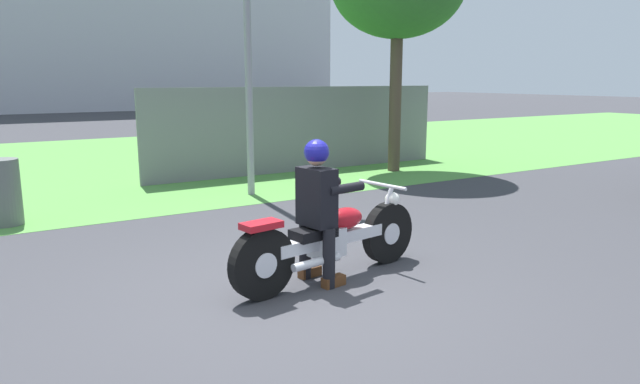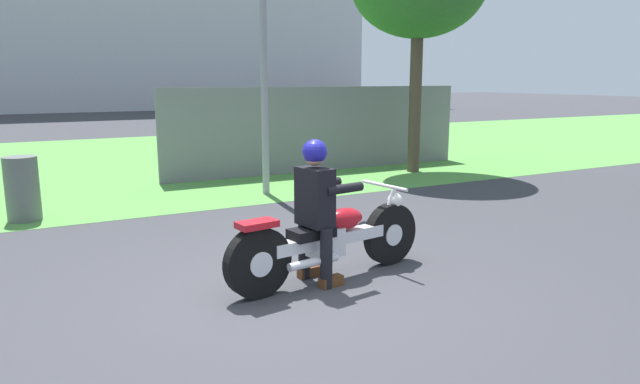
{
  "view_description": "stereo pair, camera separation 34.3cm",
  "coord_description": "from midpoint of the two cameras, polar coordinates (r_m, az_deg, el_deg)",
  "views": [
    {
      "loc": [
        -2.42,
        -4.38,
        1.97
      ],
      "look_at": [
        0.55,
        0.43,
        0.85
      ],
      "focal_mm": 32.31,
      "sensor_mm": 36.0,
      "label": 1
    },
    {
      "loc": [
        -2.12,
        -4.55,
        1.97
      ],
      "look_at": [
        0.55,
        0.43,
        0.85
      ],
      "focal_mm": 32.31,
      "sensor_mm": 36.0,
      "label": 2
    }
  ],
  "objects": [
    {
      "name": "ground",
      "position": [
        5.38,
        -1.22,
        -10.27
      ],
      "size": [
        120.0,
        120.0,
        0.0
      ],
      "primitive_type": "plane",
      "color": "#38383D"
    },
    {
      "name": "grass_verge",
      "position": [
        14.53,
        -19.01,
        2.8
      ],
      "size": [
        60.0,
        12.0,
        0.01
      ],
      "primitive_type": "cube",
      "color": "#549342",
      "rests_on": "ground"
    },
    {
      "name": "motorcycle_lead",
      "position": [
        5.7,
        2.76,
        -4.81
      ],
      "size": [
        2.29,
        0.7,
        0.89
      ],
      "rotation": [
        0.0,
        0.0,
        0.15
      ],
      "color": "black",
      "rests_on": "ground"
    },
    {
      "name": "rider_lead",
      "position": [
        5.49,
        1.43,
        -0.83
      ],
      "size": [
        0.59,
        0.52,
        1.41
      ],
      "rotation": [
        0.0,
        0.0,
        0.15
      ],
      "color": "black",
      "rests_on": "ground"
    },
    {
      "name": "trash_can",
      "position": [
        8.97,
        -26.44,
        0.28
      ],
      "size": [
        0.45,
        0.45,
        0.91
      ],
      "primitive_type": "cylinder",
      "color": "#595E5B",
      "rests_on": "ground"
    },
    {
      "name": "fence_segment",
      "position": [
        12.4,
        0.99,
        6.24
      ],
      "size": [
        7.0,
        0.06,
        1.8
      ],
      "primitive_type": "cube",
      "color": "slate",
      "rests_on": "ground"
    }
  ]
}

